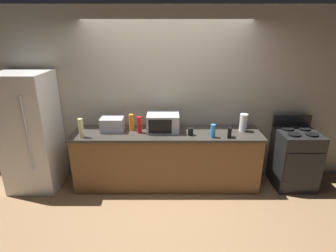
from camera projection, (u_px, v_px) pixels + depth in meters
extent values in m
plane|color=#93704C|center=(168.00, 198.00, 3.99)|extent=(8.00, 8.00, 0.00)
cube|color=#B2A893|center=(168.00, 97.00, 4.29)|extent=(6.40, 0.10, 2.70)
cube|color=brown|center=(168.00, 160.00, 4.22)|extent=(2.80, 0.60, 0.86)
cube|color=#38332D|center=(168.00, 133.00, 4.07)|extent=(2.84, 0.64, 0.04)
cube|color=white|center=(33.00, 132.00, 4.07)|extent=(0.72, 0.70, 1.80)
cylinder|color=silver|center=(29.00, 135.00, 3.69)|extent=(0.02, 0.02, 1.10)
cube|color=black|center=(296.00, 159.00, 4.21)|extent=(0.60, 0.60, 0.90)
cube|color=black|center=(305.00, 169.00, 3.92)|extent=(0.55, 0.02, 0.48)
cube|color=black|center=(294.00, 121.00, 4.28)|extent=(0.60, 0.04, 0.18)
cylinder|color=black|center=(296.00, 135.00, 3.94)|extent=(0.18, 0.18, 0.02)
cylinder|color=black|center=(314.00, 135.00, 3.93)|extent=(0.18, 0.18, 0.02)
cylinder|color=black|center=(289.00, 129.00, 4.16)|extent=(0.18, 0.18, 0.02)
cylinder|color=black|center=(306.00, 129.00, 4.16)|extent=(0.18, 0.18, 0.02)
cube|color=#B7BABF|center=(164.00, 123.00, 4.06)|extent=(0.48, 0.34, 0.27)
cube|color=black|center=(161.00, 127.00, 3.90)|extent=(0.34, 0.01, 0.21)
cube|color=#B7BABF|center=(114.00, 124.00, 4.08)|extent=(0.34, 0.26, 0.21)
cylinder|color=white|center=(245.00, 123.00, 4.06)|extent=(0.12, 0.12, 0.27)
cube|color=black|center=(231.00, 133.00, 3.84)|extent=(0.08, 0.12, 0.15)
cylinder|color=beige|center=(82.00, 128.00, 3.83)|extent=(0.07, 0.07, 0.28)
cylinder|color=#338CE5|center=(214.00, 131.00, 3.84)|extent=(0.07, 0.07, 0.20)
cylinder|color=red|center=(141.00, 125.00, 4.00)|extent=(0.07, 0.07, 0.25)
cylinder|color=orange|center=(133.00, 122.00, 4.11)|extent=(0.07, 0.07, 0.25)
cylinder|color=black|center=(192.00, 132.00, 3.93)|extent=(0.08, 0.08, 0.11)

